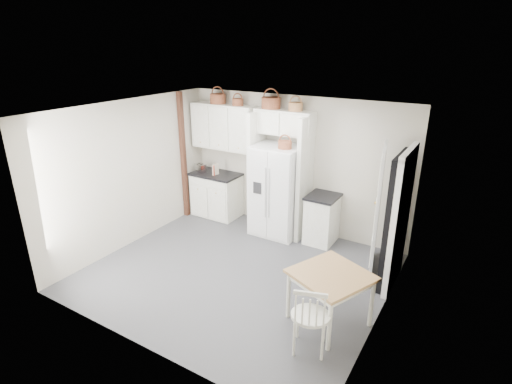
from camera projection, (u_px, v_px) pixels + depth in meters
The scene contains 27 objects.
floor at pixel (238, 272), 6.47m from camera, with size 4.50×4.50×0.00m, color #45454D.
ceiling at pixel (235, 111), 5.55m from camera, with size 4.50×4.50×0.00m, color white.
wall_back at pixel (294, 165), 7.61m from camera, with size 4.50×4.50×0.00m, color beige.
wall_left at pixel (131, 174), 7.09m from camera, with size 4.00×4.00×0.00m, color beige.
wall_right at pixel (388, 232), 4.92m from camera, with size 4.00×4.00×0.00m, color beige.
refrigerator at pixel (277, 191), 7.51m from camera, with size 0.90×0.72×1.73m, color white.
base_cab_left at pixel (217, 195), 8.46m from camera, with size 0.97×0.61×0.90m, color silver.
base_cab_right at pixel (322, 220), 7.32m from camera, with size 0.50×0.60×0.88m, color silver.
dining_table at pixel (329, 298), 5.21m from camera, with size 0.88×0.88×0.73m, color #9F7542.
windsor_chair at pixel (311, 316), 4.70m from camera, with size 0.47×0.43×0.96m, color silver.
counter_left at pixel (216, 174), 8.30m from camera, with size 1.01×0.65×0.04m, color black.
counter_right at pixel (323, 197), 7.16m from camera, with size 0.54×0.64×0.04m, color black.
toaster at pixel (200, 168), 8.36m from camera, with size 0.24×0.14×0.17m, color silver.
cookbook_red at pixel (215, 170), 8.17m from camera, with size 0.03×0.14×0.21m, color #B42615.
cookbook_cream at pixel (215, 170), 8.16m from camera, with size 0.03×0.15×0.22m, color beige.
basket_upper_b at pixel (218, 99), 7.85m from camera, with size 0.32×0.32×0.19m, color #56311A.
basket_upper_c at pixel (238, 102), 7.64m from camera, with size 0.23×0.23×0.13m, color #56311A.
basket_bridge_a at pixel (271, 103), 7.27m from camera, with size 0.36×0.36×0.20m, color #56311A.
basket_bridge_b at pixel (296, 107), 7.04m from camera, with size 0.26×0.26×0.15m, color #A16343.
basket_fridge_b at pixel (285, 145), 7.01m from camera, with size 0.25×0.25×0.14m, color #56311A.
upper_cabinet at pixel (224, 127), 7.98m from camera, with size 1.40×0.34×0.90m, color silver.
bridge_cabinet at pixel (284, 122), 7.25m from camera, with size 1.12×0.34×0.45m, color silver.
fridge_panel_left at pixel (257, 171), 7.74m from camera, with size 0.08×0.60×2.30m, color silver.
fridge_panel_right at pixel (305, 180), 7.25m from camera, with size 0.08×0.60×2.30m, color silver.
trim_post at pixel (183, 157), 8.15m from camera, with size 0.09×0.09×2.60m, color #442015.
doorway_void at pixel (396, 221), 5.86m from camera, with size 0.18×0.85×2.05m, color black.
door_slab at pixel (378, 209), 6.30m from camera, with size 0.80×0.04×2.05m, color white.
Camera 1 is at (3.14, -4.63, 3.51)m, focal length 28.00 mm.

